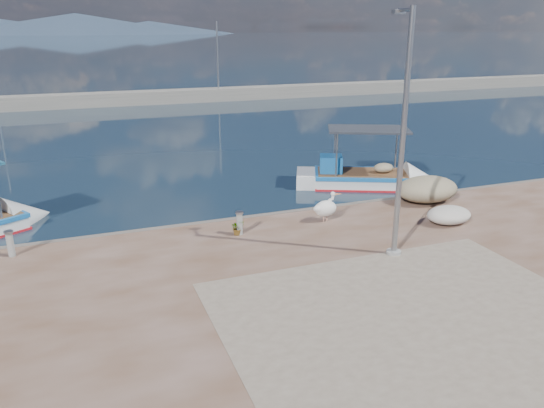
% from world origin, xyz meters
% --- Properties ---
extents(ground, '(1400.00, 1400.00, 0.00)m').
position_xyz_m(ground, '(0.00, 0.00, 0.00)').
color(ground, '#162635').
rests_on(ground, ground).
extents(quay_patch, '(9.00, 7.00, 0.01)m').
position_xyz_m(quay_patch, '(1.00, -3.00, 0.50)').
color(quay_patch, gray).
rests_on(quay_patch, quay).
extents(breakwater, '(120.00, 2.20, 7.50)m').
position_xyz_m(breakwater, '(-0.00, 40.00, 0.60)').
color(breakwater, gray).
rests_on(breakwater, ground).
extents(mountains, '(370.00, 280.00, 22.00)m').
position_xyz_m(mountains, '(4.39, 650.00, 9.51)').
color(mountains, '#28384C').
rests_on(mountains, ground).
extents(boat_right, '(6.78, 4.61, 3.12)m').
position_xyz_m(boat_right, '(6.31, 8.46, 0.24)').
color(boat_right, white).
rests_on(boat_right, ground).
extents(pelican, '(1.09, 0.59, 1.05)m').
position_xyz_m(pelican, '(1.93, 3.60, 0.99)').
color(pelican, tan).
rests_on(pelican, quay).
extents(lamp_post, '(0.44, 0.96, 7.00)m').
position_xyz_m(lamp_post, '(2.60, 0.37, 3.80)').
color(lamp_post, gray).
rests_on(lamp_post, quay).
extents(bollard_near, '(0.26, 0.26, 0.79)m').
position_xyz_m(bollard_near, '(-1.26, 3.47, 0.93)').
color(bollard_near, gray).
rests_on(bollard_near, quay).
extents(bollard_far, '(0.26, 0.26, 0.80)m').
position_xyz_m(bollard_far, '(-8.11, 4.20, 0.93)').
color(bollard_far, gray).
rests_on(bollard_far, quay).
extents(potted_plant, '(0.53, 0.49, 0.48)m').
position_xyz_m(potted_plant, '(-1.33, 3.48, 0.74)').
color(potted_plant, '#33722D').
rests_on(potted_plant, quay).
extents(net_pile_c, '(2.52, 1.80, 0.99)m').
position_xyz_m(net_pile_c, '(6.60, 4.23, 0.99)').
color(net_pile_c, tan).
rests_on(net_pile_c, quay).
extents(net_pile_d, '(1.60, 1.20, 0.60)m').
position_xyz_m(net_pile_d, '(5.82, 1.91, 0.80)').
color(net_pile_d, beige).
rests_on(net_pile_d, quay).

